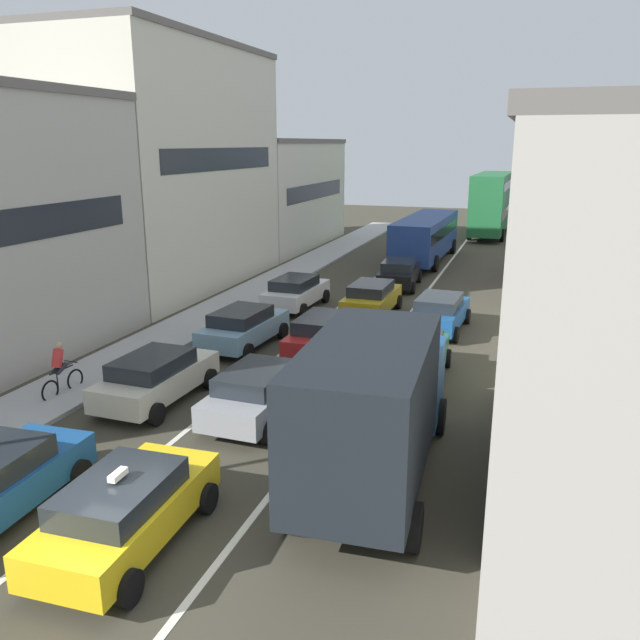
{
  "coord_description": "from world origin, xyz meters",
  "views": [
    {
      "loc": [
        6.72,
        -8.18,
        7.47
      ],
      "look_at": [
        0.0,
        12.0,
        1.6
      ],
      "focal_mm": 36.13,
      "sensor_mm": 36.0,
      "label": 1
    }
  ],
  "objects_px": {
    "sedan_left_lane_fourth": "(296,292)",
    "sedan_centre_lane_fifth": "(399,273)",
    "sedan_right_lane_behind_truck": "(416,356)",
    "bus_far_queue_secondary": "(492,201)",
    "taxi_centre_lane_front": "(126,509)",
    "wagon_left_lane_second": "(156,377)",
    "bus_mid_queue_primary": "(426,235)",
    "sedan_left_lane_third": "(243,326)",
    "sedan_centre_lane_second": "(259,391)",
    "removalist_box_truck": "(375,401)",
    "wagon_right_lane_far": "(439,312)",
    "hatchback_centre_lane_third": "(324,334)",
    "cyclist_on_sidewalk": "(60,370)",
    "coupe_centre_lane_fourth": "(372,298)"
  },
  "relations": [
    {
      "from": "sedan_left_lane_fourth",
      "to": "sedan_centre_lane_fifth",
      "type": "distance_m",
      "value": 6.98
    },
    {
      "from": "sedan_right_lane_behind_truck",
      "to": "bus_far_queue_secondary",
      "type": "distance_m",
      "value": 35.56
    },
    {
      "from": "taxi_centre_lane_front",
      "to": "sedan_right_lane_behind_truck",
      "type": "relative_size",
      "value": 0.99
    },
    {
      "from": "wagon_left_lane_second",
      "to": "bus_mid_queue_primary",
      "type": "xyz_separation_m",
      "value": [
        3.64,
        25.99,
        0.96
      ]
    },
    {
      "from": "sedan_left_lane_third",
      "to": "sedan_centre_lane_second",
      "type": "bearing_deg",
      "value": -147.73
    },
    {
      "from": "sedan_centre_lane_second",
      "to": "sedan_centre_lane_fifth",
      "type": "distance_m",
      "value": 17.93
    },
    {
      "from": "removalist_box_truck",
      "to": "sedan_centre_lane_second",
      "type": "bearing_deg",
      "value": 54.86
    },
    {
      "from": "sedan_centre_lane_second",
      "to": "wagon_right_lane_far",
      "type": "distance_m",
      "value": 10.89
    },
    {
      "from": "taxi_centre_lane_front",
      "to": "bus_far_queue_secondary",
      "type": "bearing_deg",
      "value": -6.02
    },
    {
      "from": "wagon_left_lane_second",
      "to": "sedan_left_lane_third",
      "type": "bearing_deg",
      "value": 0.22
    },
    {
      "from": "sedan_left_lane_fourth",
      "to": "hatchback_centre_lane_third",
      "type": "bearing_deg",
      "value": -148.71
    },
    {
      "from": "wagon_left_lane_second",
      "to": "bus_far_queue_secondary",
      "type": "bearing_deg",
      "value": -7.77
    },
    {
      "from": "sedan_centre_lane_fifth",
      "to": "cyclist_on_sidewalk",
      "type": "distance_m",
      "value": 19.52
    },
    {
      "from": "sedan_left_lane_fourth",
      "to": "sedan_centre_lane_second",
      "type": "bearing_deg",
      "value": -161.97
    },
    {
      "from": "sedan_left_lane_fourth",
      "to": "sedan_centre_lane_fifth",
      "type": "xyz_separation_m",
      "value": [
        3.64,
        5.95,
        0.0
      ]
    },
    {
      "from": "sedan_centre_lane_fifth",
      "to": "bus_far_queue_secondary",
      "type": "relative_size",
      "value": 0.42
    },
    {
      "from": "bus_mid_queue_primary",
      "to": "cyclist_on_sidewalk",
      "type": "relative_size",
      "value": 6.1
    },
    {
      "from": "removalist_box_truck",
      "to": "bus_mid_queue_primary",
      "type": "bearing_deg",
      "value": 4.22
    },
    {
      "from": "sedan_right_lane_behind_truck",
      "to": "bus_far_queue_secondary",
      "type": "xyz_separation_m",
      "value": [
        -0.21,
        35.5,
        2.03
      ]
    },
    {
      "from": "coupe_centre_lane_fourth",
      "to": "sedan_left_lane_fourth",
      "type": "bearing_deg",
      "value": 89.64
    },
    {
      "from": "coupe_centre_lane_fourth",
      "to": "cyclist_on_sidewalk",
      "type": "bearing_deg",
      "value": 152.57
    },
    {
      "from": "taxi_centre_lane_front",
      "to": "sedan_centre_lane_second",
      "type": "xyz_separation_m",
      "value": [
        -0.02,
        6.31,
        -0.0
      ]
    },
    {
      "from": "coupe_centre_lane_fourth",
      "to": "sedan_centre_lane_fifth",
      "type": "bearing_deg",
      "value": 0.62
    },
    {
      "from": "hatchback_centre_lane_third",
      "to": "wagon_right_lane_far",
      "type": "xyz_separation_m",
      "value": [
        3.51,
        4.43,
        0.0
      ]
    },
    {
      "from": "sedan_left_lane_fourth",
      "to": "bus_far_queue_secondary",
      "type": "relative_size",
      "value": 0.41
    },
    {
      "from": "hatchback_centre_lane_third",
      "to": "sedan_centre_lane_second",
      "type": "bearing_deg",
      "value": -179.14
    },
    {
      "from": "removalist_box_truck",
      "to": "cyclist_on_sidewalk",
      "type": "height_order",
      "value": "removalist_box_truck"
    },
    {
      "from": "sedan_left_lane_third",
      "to": "wagon_right_lane_far",
      "type": "distance_m",
      "value": 8.07
    },
    {
      "from": "wagon_left_lane_second",
      "to": "bus_mid_queue_primary",
      "type": "distance_m",
      "value": 26.26
    },
    {
      "from": "coupe_centre_lane_fourth",
      "to": "wagon_right_lane_far",
      "type": "xyz_separation_m",
      "value": [
        3.25,
        -1.59,
        0.0
      ]
    },
    {
      "from": "sedan_centre_lane_second",
      "to": "sedan_right_lane_behind_truck",
      "type": "xyz_separation_m",
      "value": [
        3.59,
        4.37,
        0.0
      ]
    },
    {
      "from": "taxi_centre_lane_front",
      "to": "bus_mid_queue_primary",
      "type": "bearing_deg",
      "value": -2.31
    },
    {
      "from": "taxi_centre_lane_front",
      "to": "sedan_left_lane_fourth",
      "type": "bearing_deg",
      "value": 8.71
    },
    {
      "from": "sedan_centre_lane_second",
      "to": "coupe_centre_lane_fourth",
      "type": "height_order",
      "value": "same"
    },
    {
      "from": "removalist_box_truck",
      "to": "bus_mid_queue_primary",
      "type": "distance_m",
      "value": 28.74
    },
    {
      "from": "wagon_left_lane_second",
      "to": "cyclist_on_sidewalk",
      "type": "height_order",
      "value": "cyclist_on_sidewalk"
    },
    {
      "from": "removalist_box_truck",
      "to": "bus_far_queue_secondary",
      "type": "relative_size",
      "value": 0.74
    },
    {
      "from": "hatchback_centre_lane_third",
      "to": "removalist_box_truck",
      "type": "bearing_deg",
      "value": -154.22
    },
    {
      "from": "sedan_right_lane_behind_truck",
      "to": "cyclist_on_sidewalk",
      "type": "distance_m",
      "value": 11.04
    },
    {
      "from": "cyclist_on_sidewalk",
      "to": "coupe_centre_lane_fourth",
      "type": "bearing_deg",
      "value": -24.89
    },
    {
      "from": "taxi_centre_lane_front",
      "to": "sedan_centre_lane_fifth",
      "type": "bearing_deg",
      "value": -2.41
    },
    {
      "from": "cyclist_on_sidewalk",
      "to": "bus_far_queue_secondary",
      "type": "bearing_deg",
      "value": -10.35
    },
    {
      "from": "sedan_left_lane_third",
      "to": "coupe_centre_lane_fourth",
      "type": "distance_m",
      "value": 7.0
    },
    {
      "from": "sedan_centre_lane_second",
      "to": "wagon_right_lane_far",
      "type": "relative_size",
      "value": 0.99
    },
    {
      "from": "taxi_centre_lane_front",
      "to": "sedan_centre_lane_fifth",
      "type": "distance_m",
      "value": 24.23
    },
    {
      "from": "sedan_centre_lane_fifth",
      "to": "wagon_right_lane_far",
      "type": "height_order",
      "value": "same"
    },
    {
      "from": "sedan_centre_lane_second",
      "to": "cyclist_on_sidewalk",
      "type": "distance_m",
      "value": 6.36
    },
    {
      "from": "cyclist_on_sidewalk",
      "to": "bus_mid_queue_primary",
      "type": "bearing_deg",
      "value": -10.81
    },
    {
      "from": "sedan_centre_lane_fifth",
      "to": "cyclist_on_sidewalk",
      "type": "height_order",
      "value": "cyclist_on_sidewalk"
    },
    {
      "from": "sedan_centre_lane_second",
      "to": "sedan_left_lane_fourth",
      "type": "relative_size",
      "value": 1.0
    }
  ]
}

